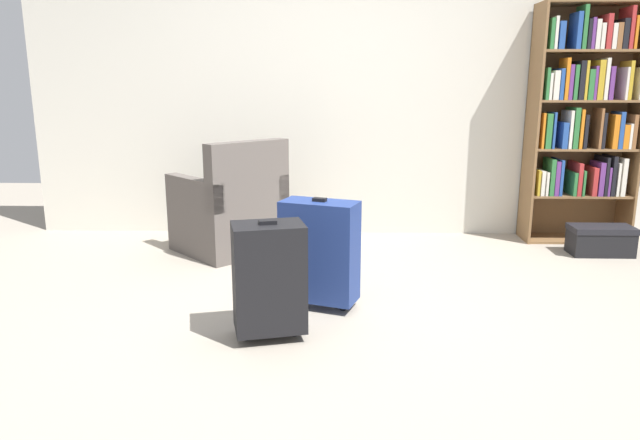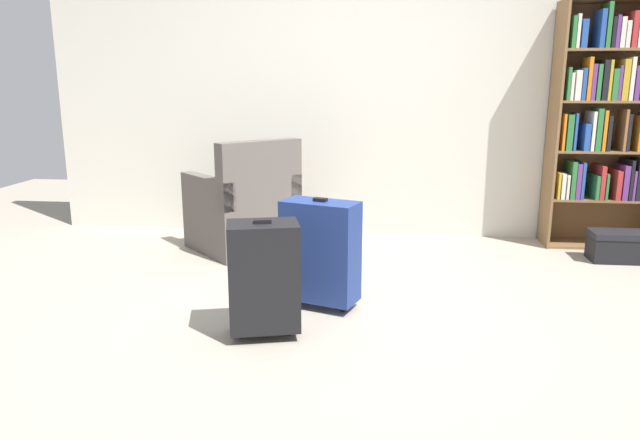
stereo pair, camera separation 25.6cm
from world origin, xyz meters
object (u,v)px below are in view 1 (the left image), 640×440
at_px(armchair, 231,212).
at_px(suitcase_navy_blue, 320,251).
at_px(storage_box, 601,240).
at_px(suitcase_black, 269,277).
at_px(bookshelf, 583,116).
at_px(mug, 305,248).

height_order(armchair, suitcase_navy_blue, armchair).
relative_size(storage_box, suitcase_navy_blue, 0.71).
bearing_deg(suitcase_navy_blue, armchair, 122.09).
distance_m(armchair, suitcase_black, 1.71).
bearing_deg(armchair, suitcase_black, -73.20).
height_order(armchair, suitcase_black, armchair).
distance_m(bookshelf, suitcase_black, 3.23).
relative_size(mug, suitcase_navy_blue, 0.18).
distance_m(mug, storage_box, 2.33).
xyz_separation_m(armchair, mug, (0.60, -0.08, -0.27)).
xyz_separation_m(bookshelf, suitcase_navy_blue, (-2.12, -1.62, -0.71)).
distance_m(storage_box, suitcase_black, 2.93).
bearing_deg(suitcase_black, armchair, 106.80).
height_order(bookshelf, suitcase_black, bookshelf).
bearing_deg(storage_box, mug, -178.49).
bearing_deg(storage_box, armchair, 179.70).
bearing_deg(bookshelf, armchair, -171.35).
bearing_deg(armchair, mug, -7.30).
relative_size(bookshelf, suitcase_black, 3.04).
bearing_deg(bookshelf, mug, -167.29).
bearing_deg(armchair, suitcase_navy_blue, -57.91).
bearing_deg(suitcase_navy_blue, suitcase_black, -119.07).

